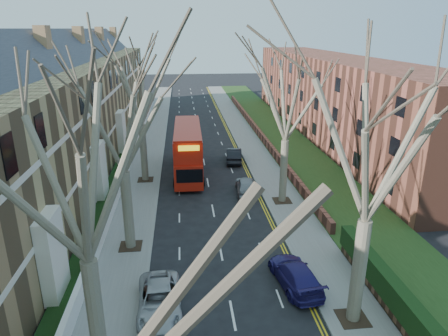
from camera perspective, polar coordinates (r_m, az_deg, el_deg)
name	(u,v)px	position (r m, az deg, el deg)	size (l,w,h in m)	color
pavement_left	(150,147)	(48.02, -10.48, 2.94)	(3.00, 102.00, 0.12)	slate
pavement_right	(250,144)	(48.55, 3.80, 3.40)	(3.00, 102.00, 0.12)	slate
terrace_left	(58,117)	(40.45, -22.66, 6.71)	(9.70, 78.00, 13.60)	olive
flats_right	(333,97)	(54.34, 15.36, 9.80)	(13.97, 54.00, 10.00)	brown
front_wall_left	(128,165)	(40.44, -13.61, 0.43)	(0.30, 78.00, 1.00)	white
grass_verge_right	(287,142)	(49.48, 8.95, 3.62)	(6.00, 102.00, 0.06)	#1F3A15
tree_left_mid	(74,150)	(13.99, -20.62, 2.41)	(10.50, 10.50, 14.71)	brown
tree_left_far	(118,105)	(23.62, -14.85, 8.71)	(10.15, 10.15, 14.22)	brown
tree_left_dist	(138,76)	(35.37, -12.14, 12.77)	(10.50, 10.50, 14.71)	brown
tree_right_mid	(377,127)	(17.33, 21.07, 5.45)	(10.50, 10.50, 14.71)	brown
tree_right_far	(288,87)	(30.31, 9.13, 11.32)	(10.15, 10.15, 14.22)	brown
double_decker_bus	(188,151)	(38.26, -5.16, 2.37)	(2.88, 10.88, 4.54)	#AD190C
car_left_far	(159,300)	(21.02, -9.21, -18.12)	(2.12, 4.60, 1.28)	#A5A6AB
car_right_near	(295,274)	(22.82, 10.14, -14.73)	(1.86, 4.58, 1.33)	navy
car_right_mid	(246,185)	(34.05, 3.17, -2.50)	(1.64, 4.08, 1.39)	gray
car_right_far	(234,155)	(42.14, 1.43, 1.91)	(1.55, 4.45, 1.47)	black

